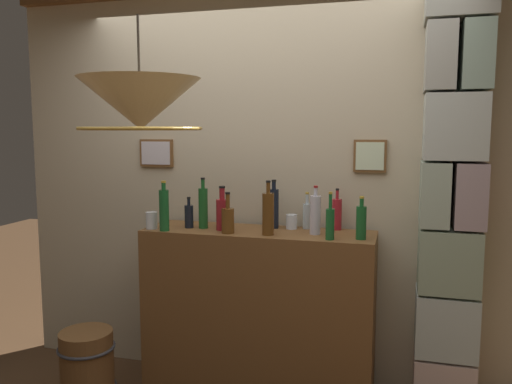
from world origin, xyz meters
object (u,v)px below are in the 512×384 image
Objects in this scene: glass_tumbler_rocks at (292,222)px; wooden_barrel at (87,367)px; liquor_bottle_vodka at (203,207)px; liquor_bottle_rye at (164,209)px; liquor_bottle_whiskey at (337,214)px; glass_tumbler_highball at (152,220)px; pendant_lamp at (140,105)px; liquor_bottle_vermouth at (222,213)px; liquor_bottle_port at (330,222)px; liquor_bottle_brandy at (268,213)px; liquor_bottle_mezcal at (228,219)px; liquor_bottle_amaro at (315,214)px; liquor_bottle_rum at (274,208)px; liquor_bottle_bourbon at (189,216)px; liquor_bottle_scotch at (361,222)px; liquor_bottle_tequila at (307,215)px.

wooden_barrel is at bearing -157.36° from glass_tumbler_rocks.
glass_tumbler_rocks is (0.55, 0.13, -0.09)m from liquor_bottle_vodka.
liquor_bottle_whiskey is (1.03, 0.33, -0.03)m from liquor_bottle_rye.
pendant_lamp reaches higher than glass_tumbler_highball.
liquor_bottle_port is at bearing -8.36° from liquor_bottle_vermouth.
liquor_bottle_mezcal is at bearing -176.94° from liquor_bottle_brandy.
liquor_bottle_amaro is 1.72m from wooden_barrel.
pendant_lamp is (-0.40, -0.98, 0.61)m from liquor_bottle_rum.
liquor_bottle_vermouth is (-0.69, 0.10, 0.01)m from liquor_bottle_port.
liquor_bottle_vodka reaches higher than glass_tumbler_rocks.
pendant_lamp is at bearing -112.53° from liquor_bottle_rum.
wooden_barrel is (-0.55, -0.36, -0.93)m from liquor_bottle_bourbon.
glass_tumbler_highball is (-0.45, -0.08, -0.05)m from liquor_bottle_vermouth.
liquor_bottle_brandy reaches higher than liquor_bottle_mezcal.
liquor_bottle_rye reaches higher than liquor_bottle_vermouth.
liquor_bottle_amaro is 0.29m from liquor_bottle_brandy.
liquor_bottle_rum reaches higher than glass_tumbler_highball.
liquor_bottle_scotch is at bearing -55.44° from liquor_bottle_whiskey.
liquor_bottle_port reaches higher than glass_tumbler_rocks.
pendant_lamp reaches higher than liquor_bottle_tequila.
liquor_bottle_port is at bearing -160.53° from liquor_bottle_scotch.
liquor_bottle_whiskey reaches higher than liquor_bottle_mezcal.
pendant_lamp reaches higher than liquor_bottle_rum.
pendant_lamp is at bearing -71.76° from liquor_bottle_rye.
liquor_bottle_brandy is at bearing 175.08° from liquor_bottle_port.
liquor_bottle_vermouth is at bearing -9.21° from liquor_bottle_vodka.
liquor_bottle_rum is at bearing 17.20° from glass_tumbler_highball.
liquor_bottle_port is 0.84× the size of liquor_bottle_brandy.
liquor_bottle_port is 0.88× the size of liquor_bottle_rye.
liquor_bottle_whiskey is (0.40, 0.06, -0.03)m from liquor_bottle_rum.
liquor_bottle_amaro is 0.59m from liquor_bottle_vermouth.
liquor_bottle_vodka is 1.17× the size of liquor_bottle_vermouth.
liquor_bottle_amaro is 3.20× the size of glass_tumbler_rocks.
liquor_bottle_bourbon is 0.24m from glass_tumbler_highball.
liquor_bottle_brandy is at bearing -12.37° from liquor_bottle_vermouth.
glass_tumbler_rocks is (-0.09, -0.03, -0.04)m from liquor_bottle_tequila.
glass_tumbler_rocks is (0.35, 0.24, -0.04)m from liquor_bottle_mezcal.
glass_tumbler_highball is at bearing -156.33° from liquor_bottle_bourbon.
liquor_bottle_tequila is 0.50× the size of wooden_barrel.
liquor_bottle_rye is (-1.03, -0.02, 0.03)m from liquor_bottle_port.
liquor_bottle_vermouth is (-0.58, -0.03, -0.01)m from liquor_bottle_amaro.
liquor_bottle_rye is 1.08m from liquor_bottle_whiskey.
liquor_bottle_whiskey reaches higher than liquor_bottle_tequila.
liquor_bottle_mezcal is at bearing -51.50° from liquor_bottle_vermouth.
liquor_bottle_vodka is at bearing 18.30° from glass_tumbler_highball.
liquor_bottle_amaro is (0.52, 0.11, 0.04)m from liquor_bottle_mezcal.
liquor_bottle_scotch is at bearing 2.98° from liquor_bottle_mezcal.
liquor_bottle_whiskey is at bearing 52.17° from pendant_lamp.
liquor_bottle_bourbon is (-0.53, -0.14, -0.05)m from liquor_bottle_rum.
liquor_bottle_scotch is at bearing -32.73° from liquor_bottle_tequila.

